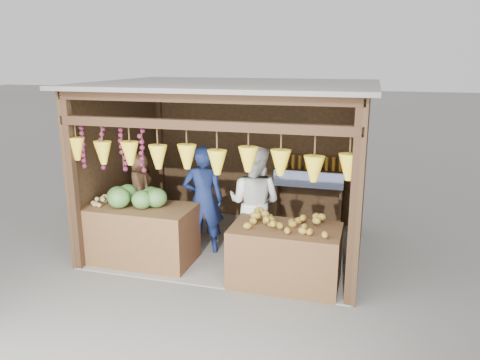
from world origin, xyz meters
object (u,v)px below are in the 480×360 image
at_px(counter_left, 139,234).
at_px(woman_standing, 254,203).
at_px(man_standing, 203,200).
at_px(counter_right, 285,256).
at_px(vendor_seated, 140,187).

distance_m(counter_left, woman_standing, 1.81).
bearing_deg(man_standing, woman_standing, 165.02).
height_order(counter_right, vendor_seated, vendor_seated).
bearing_deg(counter_left, man_standing, 34.18).
relative_size(counter_left, man_standing, 0.96).
distance_m(counter_right, man_standing, 1.65).
distance_m(counter_left, man_standing, 1.10).
distance_m(woman_standing, vendor_seated, 2.11).
bearing_deg(man_standing, vendor_seated, -35.68).
bearing_deg(woman_standing, counter_left, 30.70).
height_order(counter_right, man_standing, man_standing).
relative_size(man_standing, vendor_seated, 1.49).
bearing_deg(vendor_seated, man_standing, -163.93).
relative_size(counter_left, woman_standing, 0.95).
distance_m(counter_left, vendor_seated, 1.14).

